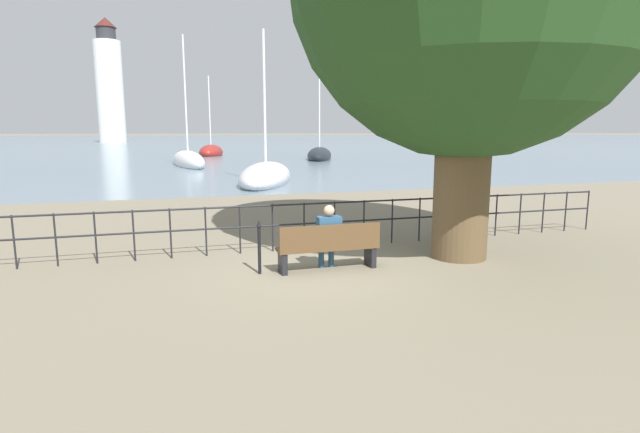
{
  "coord_description": "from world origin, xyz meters",
  "views": [
    {
      "loc": [
        -2.8,
        -8.8,
        2.61
      ],
      "look_at": [
        0.0,
        0.5,
        0.94
      ],
      "focal_mm": 28.0,
      "sensor_mm": 36.0,
      "label": 1
    }
  ],
  "objects_px": {
    "closed_umbrella": "(259,244)",
    "sailboat_4": "(266,176)",
    "sailboat_1": "(319,155)",
    "seated_person_left": "(329,234)",
    "sailboat_2": "(188,161)",
    "harbor_lighthouse": "(109,86)",
    "park_bench": "(329,248)",
    "sailboat_3": "(211,152)"
  },
  "relations": [
    {
      "from": "closed_umbrella",
      "to": "sailboat_4",
      "type": "distance_m",
      "value": 16.59
    },
    {
      "from": "seated_person_left",
      "to": "sailboat_4",
      "type": "xyz_separation_m",
      "value": [
        1.87,
        16.34,
        -0.37
      ]
    },
    {
      "from": "sailboat_2",
      "to": "sailboat_4",
      "type": "relative_size",
      "value": 1.19
    },
    {
      "from": "closed_umbrella",
      "to": "harbor_lighthouse",
      "type": "xyz_separation_m",
      "value": [
        -13.38,
        113.48,
        11.95
      ]
    },
    {
      "from": "seated_person_left",
      "to": "closed_umbrella",
      "type": "distance_m",
      "value": 1.32
    },
    {
      "from": "harbor_lighthouse",
      "to": "park_bench",
      "type": "bearing_deg",
      "value": -82.64
    },
    {
      "from": "harbor_lighthouse",
      "to": "closed_umbrella",
      "type": "bearing_deg",
      "value": -83.28
    },
    {
      "from": "sailboat_1",
      "to": "sailboat_4",
      "type": "relative_size",
      "value": 1.48
    },
    {
      "from": "seated_person_left",
      "to": "closed_umbrella",
      "type": "xyz_separation_m",
      "value": [
        -1.32,
        0.06,
        -0.12
      ]
    },
    {
      "from": "sailboat_1",
      "to": "sailboat_3",
      "type": "xyz_separation_m",
      "value": [
        -9.07,
        10.05,
        -0.01
      ]
    },
    {
      "from": "park_bench",
      "to": "seated_person_left",
      "type": "height_order",
      "value": "seated_person_left"
    },
    {
      "from": "closed_umbrella",
      "to": "sailboat_1",
      "type": "xyz_separation_m",
      "value": [
        11.89,
        35.76,
        -0.19
      ]
    },
    {
      "from": "closed_umbrella",
      "to": "harbor_lighthouse",
      "type": "bearing_deg",
      "value": 96.72
    },
    {
      "from": "park_bench",
      "to": "sailboat_1",
      "type": "distance_m",
      "value": 37.42
    },
    {
      "from": "closed_umbrella",
      "to": "sailboat_3",
      "type": "distance_m",
      "value": 45.9
    },
    {
      "from": "sailboat_4",
      "to": "harbor_lighthouse",
      "type": "relative_size",
      "value": 0.31
    },
    {
      "from": "sailboat_1",
      "to": "harbor_lighthouse",
      "type": "xyz_separation_m",
      "value": [
        -25.27,
        77.73,
        12.15
      ]
    },
    {
      "from": "sailboat_1",
      "to": "sailboat_3",
      "type": "distance_m",
      "value": 13.54
    },
    {
      "from": "sailboat_2",
      "to": "harbor_lighthouse",
      "type": "bearing_deg",
      "value": 90.96
    },
    {
      "from": "seated_person_left",
      "to": "harbor_lighthouse",
      "type": "distance_m",
      "value": 115.1
    },
    {
      "from": "closed_umbrella",
      "to": "harbor_lighthouse",
      "type": "relative_size",
      "value": 0.04
    },
    {
      "from": "seated_person_left",
      "to": "sailboat_2",
      "type": "xyz_separation_m",
      "value": [
        -1.46,
        30.22,
        -0.32
      ]
    },
    {
      "from": "seated_person_left",
      "to": "sailboat_2",
      "type": "height_order",
      "value": "sailboat_2"
    },
    {
      "from": "sailboat_4",
      "to": "sailboat_2",
      "type": "bearing_deg",
      "value": 122.11
    },
    {
      "from": "park_bench",
      "to": "sailboat_3",
      "type": "xyz_separation_m",
      "value": [
        1.52,
        45.95,
        -0.07
      ]
    },
    {
      "from": "seated_person_left",
      "to": "sailboat_1",
      "type": "distance_m",
      "value": 37.35
    },
    {
      "from": "seated_person_left",
      "to": "sailboat_2",
      "type": "distance_m",
      "value": 30.26
    },
    {
      "from": "sailboat_2",
      "to": "harbor_lighthouse",
      "type": "height_order",
      "value": "harbor_lighthouse"
    },
    {
      "from": "closed_umbrella",
      "to": "sailboat_3",
      "type": "relative_size",
      "value": 0.12
    },
    {
      "from": "harbor_lighthouse",
      "to": "sailboat_1",
      "type": "bearing_deg",
      "value": -71.99
    },
    {
      "from": "sailboat_2",
      "to": "sailboat_3",
      "type": "bearing_deg",
      "value": 71.24
    },
    {
      "from": "seated_person_left",
      "to": "sailboat_3",
      "type": "xyz_separation_m",
      "value": [
        1.5,
        45.87,
        -0.32
      ]
    },
    {
      "from": "park_bench",
      "to": "sailboat_3",
      "type": "relative_size",
      "value": 0.22
    },
    {
      "from": "seated_person_left",
      "to": "harbor_lighthouse",
      "type": "bearing_deg",
      "value": 97.37
    },
    {
      "from": "closed_umbrella",
      "to": "sailboat_2",
      "type": "bearing_deg",
      "value": 90.27
    },
    {
      "from": "park_bench",
      "to": "sailboat_1",
      "type": "height_order",
      "value": "sailboat_1"
    },
    {
      "from": "seated_person_left",
      "to": "closed_umbrella",
      "type": "height_order",
      "value": "seated_person_left"
    },
    {
      "from": "sailboat_1",
      "to": "closed_umbrella",
      "type": "bearing_deg",
      "value": -88.89
    },
    {
      "from": "park_bench",
      "to": "sailboat_4",
      "type": "height_order",
      "value": "sailboat_4"
    },
    {
      "from": "closed_umbrella",
      "to": "sailboat_2",
      "type": "xyz_separation_m",
      "value": [
        -0.14,
        30.16,
        -0.2
      ]
    },
    {
      "from": "sailboat_1",
      "to": "sailboat_2",
      "type": "height_order",
      "value": "sailboat_1"
    },
    {
      "from": "park_bench",
      "to": "sailboat_2",
      "type": "xyz_separation_m",
      "value": [
        -1.43,
        30.3,
        -0.08
      ]
    }
  ]
}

